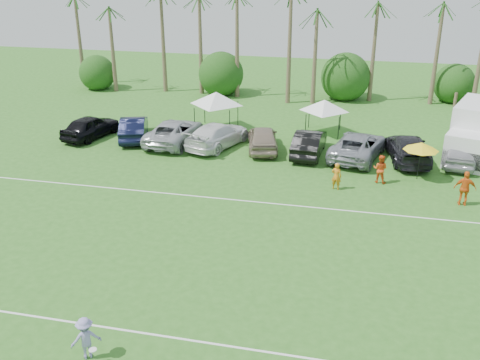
# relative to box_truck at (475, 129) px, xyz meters

# --- Properties ---
(field_lines) EXTENTS (80.00, 12.10, 0.01)m
(field_lines) POSITION_rel_box_truck_xyz_m (-15.28, -16.66, -1.90)
(field_lines) COLOR white
(field_lines) RESTS_ON ground
(palm_tree_0) EXTENTS (2.40, 2.40, 8.90)m
(palm_tree_0) POSITION_rel_box_truck_xyz_m (-37.28, 13.34, 5.57)
(palm_tree_0) COLOR brown
(palm_tree_0) RESTS_ON ground
(palm_tree_1) EXTENTS (2.40, 2.40, 9.90)m
(palm_tree_1) POSITION_rel_box_truck_xyz_m (-32.28, 13.34, 6.45)
(palm_tree_1) COLOR brown
(palm_tree_1) RESTS_ON ground
(palm_tree_4) EXTENTS (2.40, 2.40, 8.90)m
(palm_tree_4) POSITION_rel_box_truck_xyz_m (-19.28, 13.34, 5.57)
(palm_tree_4) COLOR brown
(palm_tree_4) RESTS_ON ground
(palm_tree_5) EXTENTS (2.40, 2.40, 9.90)m
(palm_tree_5) POSITION_rel_box_truck_xyz_m (-15.28, 13.34, 6.45)
(palm_tree_5) COLOR brown
(palm_tree_5) RESTS_ON ground
(palm_tree_8) EXTENTS (2.40, 2.40, 8.90)m
(palm_tree_8) POSITION_rel_box_truck_xyz_m (-2.28, 13.34, 5.57)
(palm_tree_8) COLOR brown
(palm_tree_8) RESTS_ON ground
(bush_tree_0) EXTENTS (4.00, 4.00, 4.00)m
(bush_tree_0) POSITION_rel_box_truck_xyz_m (-34.28, 14.34, -0.11)
(bush_tree_0) COLOR brown
(bush_tree_0) RESTS_ON ground
(bush_tree_1) EXTENTS (4.00, 4.00, 4.00)m
(bush_tree_1) POSITION_rel_box_truck_xyz_m (-21.28, 14.34, -0.11)
(bush_tree_1) COLOR brown
(bush_tree_1) RESTS_ON ground
(bush_tree_2) EXTENTS (4.00, 4.00, 4.00)m
(bush_tree_2) POSITION_rel_box_truck_xyz_m (-9.28, 14.34, -0.11)
(bush_tree_2) COLOR brown
(bush_tree_2) RESTS_ON ground
(bush_tree_3) EXTENTS (4.00, 4.00, 4.00)m
(bush_tree_3) POSITION_rel_box_truck_xyz_m (0.72, 14.34, -0.11)
(bush_tree_3) COLOR brown
(bush_tree_3) RESTS_ON ground
(sideline_player_a) EXTENTS (0.68, 0.52, 1.65)m
(sideline_player_a) POSITION_rel_box_truck_xyz_m (-8.78, -7.85, -1.08)
(sideline_player_a) COLOR orange
(sideline_player_a) RESTS_ON ground
(sideline_player_b) EXTENTS (1.01, 0.87, 1.77)m
(sideline_player_b) POSITION_rel_box_truck_xyz_m (-6.26, -6.25, -1.02)
(sideline_player_b) COLOR #E04F18
(sideline_player_b) RESTS_ON ground
(sideline_player_c) EXTENTS (1.19, 0.55, 1.99)m
(sideline_player_c) POSITION_rel_box_truck_xyz_m (-1.78, -8.49, -0.91)
(sideline_player_c) COLOR orange
(sideline_player_c) RESTS_ON ground
(box_truck) EXTENTS (4.73, 7.38, 3.57)m
(box_truck) POSITION_rel_box_truck_xyz_m (0.00, 0.00, 0.00)
(box_truck) COLOR white
(box_truck) RESTS_ON ground
(canopy_tent_left) EXTENTS (4.31, 4.31, 3.49)m
(canopy_tent_left) POSITION_rel_box_truck_xyz_m (-18.72, 2.08, 1.09)
(canopy_tent_left) COLOR black
(canopy_tent_left) RESTS_ON ground
(canopy_tent_right) EXTENTS (3.84, 3.84, 3.11)m
(canopy_tent_right) POSITION_rel_box_truck_xyz_m (-10.39, 2.80, 0.76)
(canopy_tent_right) COLOR black
(canopy_tent_right) RESTS_ON ground
(market_umbrella) EXTENTS (2.14, 2.14, 2.38)m
(market_umbrella) POSITION_rel_box_truck_xyz_m (-3.95, -5.17, 0.23)
(market_umbrella) COLOR black
(market_umbrella) RESTS_ON ground
(frisbee_player) EXTENTS (1.18, 1.07, 1.59)m
(frisbee_player) POSITION_rel_box_truck_xyz_m (-16.27, -24.24, -1.11)
(frisbee_player) COLOR #9089C2
(frisbee_player) RESTS_ON ground
(parked_car_0) EXTENTS (3.15, 5.41, 1.73)m
(parked_car_0) POSITION_rel_box_truck_xyz_m (-27.45, -2.13, -1.04)
(parked_car_0) COLOR black
(parked_car_0) RESTS_ON ground
(parked_car_1) EXTENTS (3.44, 5.56, 1.73)m
(parked_car_1) POSITION_rel_box_truck_xyz_m (-24.15, -1.68, -1.04)
(parked_car_1) COLOR black
(parked_car_1) RESTS_ON ground
(parked_car_2) EXTENTS (3.23, 6.39, 1.73)m
(parked_car_2) POSITION_rel_box_truck_xyz_m (-20.86, -1.92, -1.04)
(parked_car_2) COLOR #AAADB2
(parked_car_2) RESTS_ON ground
(parked_car_3) EXTENTS (4.20, 6.43, 1.73)m
(parked_car_3) POSITION_rel_box_truck_xyz_m (-17.56, -1.97, -1.04)
(parked_car_3) COLOR white
(parked_car_3) RESTS_ON ground
(parked_car_4) EXTENTS (3.09, 5.40, 1.73)m
(parked_car_4) POSITION_rel_box_truck_xyz_m (-14.26, -1.96, -1.04)
(parked_car_4) COLOR gray
(parked_car_4) RESTS_ON ground
(parked_car_5) EXTENTS (2.10, 5.34, 1.73)m
(parked_car_5) POSITION_rel_box_truck_xyz_m (-10.97, -2.23, -1.04)
(parked_car_5) COLOR black
(parked_car_5) RESTS_ON ground
(parked_car_6) EXTENTS (4.23, 6.72, 1.73)m
(parked_car_6) POSITION_rel_box_truck_xyz_m (-7.67, -2.14, -1.04)
(parked_car_6) COLOR gray
(parked_car_6) RESTS_ON ground
(parked_car_7) EXTENTS (3.12, 6.21, 1.73)m
(parked_car_7) POSITION_rel_box_truck_xyz_m (-4.37, -1.92, -1.04)
(parked_car_7) COLOR black
(parked_car_7) RESTS_ON ground
(parked_car_8) EXTENTS (2.75, 5.32, 1.73)m
(parked_car_8) POSITION_rel_box_truck_xyz_m (-1.07, -1.81, -1.04)
(parked_car_8) COLOR #ADACB3
(parked_car_8) RESTS_ON ground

